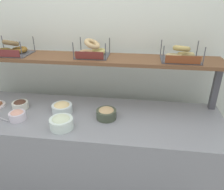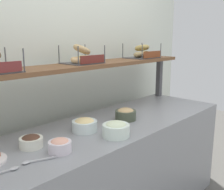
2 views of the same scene
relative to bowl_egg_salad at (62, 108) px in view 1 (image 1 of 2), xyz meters
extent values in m
plane|color=#595651|center=(0.21, -0.02, -0.90)|extent=(8.00, 8.00, 0.00)
cube|color=silver|center=(0.21, 0.53, 0.30)|extent=(3.47, 0.06, 2.40)
cube|color=gray|center=(0.21, -0.02, -0.47)|extent=(2.27, 0.70, 0.85)
cube|color=#4C4C51|center=(1.29, 0.25, 0.15)|extent=(0.05, 0.05, 0.40)
cube|color=brown|center=(0.21, 0.25, 0.37)|extent=(2.23, 0.32, 0.03)
cylinder|color=white|center=(0.00, 0.00, -0.01)|extent=(0.17, 0.17, 0.07)
ellipsoid|color=#F5D991|center=(0.00, 0.00, 0.02)|extent=(0.13, 0.13, 0.05)
cylinder|color=#454E3B|center=(0.39, -0.04, -0.01)|extent=(0.16, 0.16, 0.07)
ellipsoid|color=tan|center=(0.39, -0.04, 0.02)|extent=(0.13, 0.13, 0.05)
cylinder|color=silver|center=(-0.32, -0.16, -0.01)|extent=(0.13, 0.13, 0.06)
ellipsoid|color=#EBA990|center=(-0.32, -0.16, 0.01)|extent=(0.10, 0.10, 0.05)
cylinder|color=white|center=(-0.39, 0.02, -0.02)|extent=(0.14, 0.14, 0.06)
ellipsoid|color=#4F3223|center=(-0.39, 0.02, 0.01)|extent=(0.11, 0.11, 0.04)
cylinder|color=white|center=(0.07, -0.22, -0.01)|extent=(0.18, 0.18, 0.08)
ellipsoid|color=beige|center=(0.07, -0.22, 0.03)|extent=(0.14, 0.14, 0.06)
cube|color=#B7B7BC|center=(-0.44, -0.18, -0.04)|extent=(0.14, 0.06, 0.01)
cube|color=#4C4C51|center=(-0.50, 0.24, 0.39)|extent=(0.32, 0.24, 0.01)
cylinder|color=#4C4C51|center=(-0.35, 0.12, 0.45)|extent=(0.01, 0.01, 0.14)
cylinder|color=#4C4C51|center=(-0.66, 0.35, 0.45)|extent=(0.01, 0.01, 0.14)
cylinder|color=#4C4C51|center=(-0.35, 0.35, 0.45)|extent=(0.01, 0.01, 0.14)
cube|color=maroon|center=(-0.50, 0.12, 0.42)|extent=(0.27, 0.01, 0.06)
torus|color=brown|center=(-0.56, 0.21, 0.42)|extent=(0.17, 0.16, 0.05)
torus|color=brown|center=(-0.46, 0.27, 0.42)|extent=(0.20, 0.20, 0.05)
torus|color=olive|center=(-0.50, 0.24, 0.48)|extent=(0.18, 0.18, 0.08)
cube|color=#4C4C51|center=(0.22, 0.27, 0.39)|extent=(0.28, 0.24, 0.01)
cylinder|color=#4C4C51|center=(0.09, 0.15, 0.45)|extent=(0.01, 0.01, 0.14)
cylinder|color=#4C4C51|center=(0.36, 0.15, 0.45)|extent=(0.01, 0.01, 0.14)
cylinder|color=#4C4C51|center=(0.09, 0.38, 0.45)|extent=(0.01, 0.01, 0.14)
cylinder|color=#4C4C51|center=(0.36, 0.38, 0.45)|extent=(0.01, 0.01, 0.14)
cube|color=maroon|center=(0.22, 0.15, 0.42)|extent=(0.24, 0.01, 0.06)
torus|color=#D9B17B|center=(0.17, 0.24, 0.42)|extent=(0.16, 0.16, 0.05)
torus|color=tan|center=(0.26, 0.30, 0.42)|extent=(0.18, 0.18, 0.05)
torus|color=tan|center=(0.22, 0.27, 0.49)|extent=(0.18, 0.17, 0.10)
cube|color=#4C4C51|center=(0.96, 0.24, 0.39)|extent=(0.31, 0.24, 0.01)
cylinder|color=#4C4C51|center=(0.81, 0.13, 0.45)|extent=(0.01, 0.01, 0.14)
cylinder|color=#4C4C51|center=(1.11, 0.13, 0.45)|extent=(0.01, 0.01, 0.14)
cylinder|color=#4C4C51|center=(0.81, 0.36, 0.45)|extent=(0.01, 0.01, 0.14)
cylinder|color=#4C4C51|center=(1.11, 0.36, 0.45)|extent=(0.01, 0.01, 0.14)
cube|color=brown|center=(0.96, 0.12, 0.42)|extent=(0.27, 0.01, 0.06)
torus|color=tan|center=(0.91, 0.21, 0.42)|extent=(0.18, 0.18, 0.06)
torus|color=tan|center=(1.01, 0.28, 0.42)|extent=(0.16, 0.16, 0.06)
torus|color=tan|center=(0.96, 0.24, 0.48)|extent=(0.18, 0.19, 0.07)
camera|label=1|loc=(0.64, -1.53, 0.89)|focal=34.40mm
camera|label=2|loc=(-1.15, -1.33, 0.60)|focal=43.00mm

